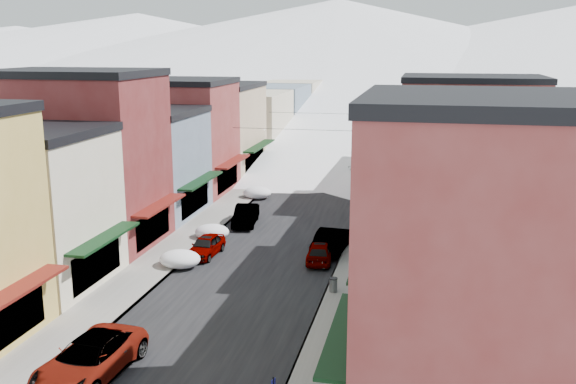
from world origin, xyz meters
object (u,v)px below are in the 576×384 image
at_px(car_dark_hatch, 246,215).
at_px(car_green_sedan, 333,239).
at_px(car_white_suv, 89,359).
at_px(streetlamp_near, 357,186).
at_px(car_silver_sedan, 206,246).
at_px(trash_can, 333,285).

xyz_separation_m(car_dark_hatch, car_green_sedan, (7.80, -5.24, 0.07)).
relative_size(car_white_suv, streetlamp_near, 1.26).
relative_size(car_white_suv, car_silver_sedan, 1.49).
xyz_separation_m(car_silver_sedan, car_dark_hatch, (0.55, 8.02, 0.08)).
relative_size(car_green_sedan, streetlamp_near, 1.07).
bearing_deg(streetlamp_near, car_green_sedan, -97.38).
distance_m(car_silver_sedan, streetlamp_near, 13.66).
bearing_deg(car_silver_sedan, car_white_suv, -84.92).
height_order(car_white_suv, car_dark_hatch, car_white_suv).
distance_m(car_dark_hatch, streetlamp_near, 9.19).
distance_m(car_white_suv, trash_can, 14.74).
relative_size(car_dark_hatch, car_green_sedan, 0.92).
relative_size(car_white_suv, car_green_sedan, 1.18).
bearing_deg(car_silver_sedan, car_green_sedan, 21.61).
bearing_deg(trash_can, car_green_sedan, 98.64).
height_order(car_green_sedan, streetlamp_near, streetlamp_near).
xyz_separation_m(trash_can, streetlamp_near, (-0.30, 14.82, 2.64)).
bearing_deg(car_silver_sedan, streetlamp_near, 49.63).
relative_size(car_green_sedan, trash_can, 6.14).
height_order(car_dark_hatch, trash_can, car_dark_hatch).
bearing_deg(car_white_suv, car_green_sedan, 72.50).
relative_size(car_dark_hatch, trash_can, 5.64).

